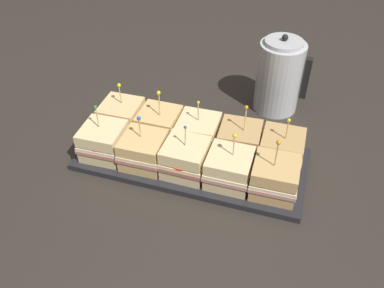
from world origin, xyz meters
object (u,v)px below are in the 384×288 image
sandwich_front_far_left (104,141)px  sandwich_front_left (144,150)px  sandwich_front_center (186,158)px  sandwich_front_right (229,168)px  sandwich_back_far_left (122,117)px  sandwich_back_far_right (282,149)px  serving_platter (192,159)px  sandwich_front_far_right (275,178)px  sandwich_back_right (240,141)px  kettle_steel (279,76)px  sandwich_back_left (159,125)px  sandwich_back_center (198,132)px

sandwich_front_far_left → sandwich_front_left: sandwich_front_far_left is taller
sandwich_front_far_left → sandwich_front_left: bearing=-0.1°
sandwich_front_center → sandwich_front_right: bearing=-0.3°
sandwich_back_far_left → sandwich_back_far_right: 0.49m
serving_platter → sandwich_back_far_right: 0.26m
sandwich_back_far_right → sandwich_front_far_right: bearing=-90.6°
sandwich_front_far_right → sandwich_back_right: bearing=134.6°
sandwich_front_right → kettle_steel: (0.07, 0.41, 0.06)m
sandwich_back_left → kettle_steel: bearing=42.8°
sandwich_front_far_left → kettle_steel: size_ratio=0.63×
sandwich_front_left → sandwich_back_far_left: sandwich_back_far_left is taller
kettle_steel → sandwich_front_right: bearing=-99.2°
sandwich_back_left → sandwich_back_right: bearing=-0.4°
serving_platter → sandwich_front_center: 0.08m
sandwich_front_left → sandwich_back_far_left: (-0.12, 0.12, 0.00)m
sandwich_front_far_left → sandwich_front_right: 0.37m
sandwich_back_right → sandwich_back_far_right: 0.12m
sandwich_front_far_right → sandwich_back_far_right: size_ratio=1.13×
sandwich_front_far_left → sandwich_back_far_right: 0.50m
sandwich_front_center → kettle_steel: (0.19, 0.41, 0.06)m
sandwich_front_center → sandwich_back_far_left: 0.27m
sandwich_back_left → sandwich_back_far_right: sandwich_back_left is taller
sandwich_front_center → sandwich_back_right: size_ratio=0.91×
sandwich_front_far_left → sandwich_front_left: (0.12, -0.00, -0.00)m
sandwich_front_center → sandwich_back_far_right: same height
sandwich_back_far_right → serving_platter: bearing=-166.1°
kettle_steel → sandwich_back_far_right: bearing=-79.0°
sandwich_back_right → kettle_steel: size_ratio=0.65×
sandwich_back_left → sandwich_front_left: bearing=-90.2°
sandwich_front_center → sandwich_back_center: size_ratio=1.00×
kettle_steel → sandwich_front_far_left: bearing=-136.6°
sandwich_front_right → sandwich_back_center: size_ratio=1.03×
sandwich_front_far_right → sandwich_back_left: size_ratio=1.03×
sandwich_back_right → sandwich_back_far_right: bearing=0.2°
sandwich_front_left → sandwich_back_far_right: bearing=18.4°
sandwich_front_right → sandwich_back_far_left: 0.39m
sandwich_front_far_left → sandwich_back_left: bearing=44.9°
sandwich_front_center → sandwich_front_right: (0.12, -0.00, -0.00)m
sandwich_back_far_left → kettle_steel: 0.52m
serving_platter → sandwich_front_far_left: (-0.24, -0.06, 0.06)m
sandwich_front_right → sandwich_front_far_right: size_ratio=0.91×
sandwich_front_far_left → sandwich_front_far_right: bearing=0.0°
sandwich_front_right → sandwich_back_far_left: sandwich_back_far_left is taller
sandwich_front_left → sandwich_back_center: sandwich_front_left is taller
sandwich_back_center → sandwich_back_left: bearing=179.9°
sandwich_front_center → kettle_steel: size_ratio=0.59×
sandwich_front_left → sandwich_back_right: size_ratio=0.92×
sandwich_front_far_left → sandwich_back_center: 0.27m
sandwich_front_far_left → sandwich_back_right: (0.37, 0.12, -0.00)m
sandwich_front_left → sandwich_back_far_left: 0.17m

